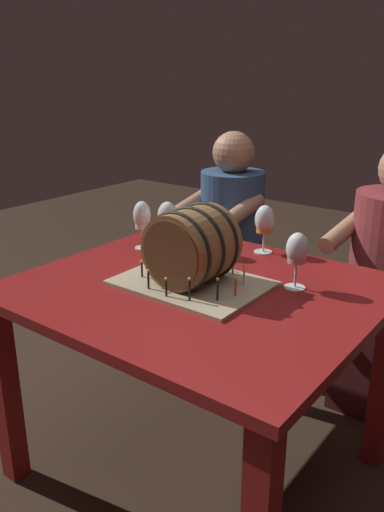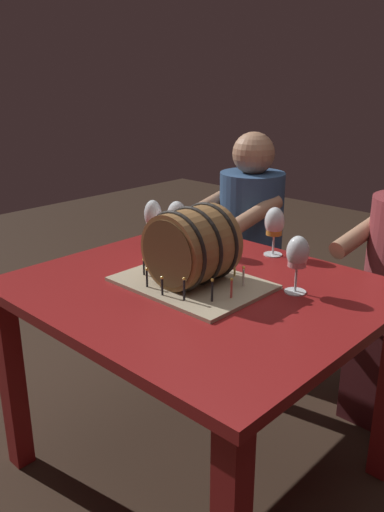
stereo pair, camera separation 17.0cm
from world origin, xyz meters
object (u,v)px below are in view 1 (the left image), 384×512
person_seated_left (230,260)px  barrel_cake (192,250)px  dining_table (199,316)px  wine_glass_empty (167,217)px  wine_glass_amber (264,222)px  wine_glass_red (201,225)px  wine_glass_rose (297,251)px  wine_glass_white (142,218)px

person_seated_left → barrel_cake: bearing=-65.1°
dining_table → wine_glass_empty: (-0.30, 0.19, 0.25)m
barrel_cake → wine_glass_amber: (0.02, 0.43, 0.00)m
wine_glass_red → wine_glass_rose: bearing=-11.9°
dining_table → person_seated_left: 0.89m
wine_glass_white → person_seated_left: person_seated_left is taller
barrel_cake → wine_glass_white: barrel_cake is taller
wine_glass_rose → wine_glass_empty: wine_glass_empty is taller
wine_glass_amber → person_seated_left: person_seated_left is taller
person_seated_left → wine_glass_red: bearing=-68.8°
wine_glass_red → wine_glass_amber: 0.24m
wine_glass_white → person_seated_left: size_ratio=0.17×
wine_glass_red → wine_glass_amber: bearing=40.5°
wine_glass_amber → person_seated_left: bearing=136.2°
wine_glass_rose → wine_glass_red: bearing=168.1°
dining_table → wine_glass_empty: wine_glass_empty is taller
wine_glass_amber → wine_glass_rose: 0.37m
wine_glass_red → wine_glass_amber: size_ratio=0.91×
wine_glass_rose → wine_glass_empty: 0.56m
wine_glass_empty → person_seated_left: person_seated_left is taller
wine_glass_amber → wine_glass_empty: 0.37m
barrel_cake → wine_glass_empty: 0.34m
wine_glass_amber → person_seated_left: (-0.39, 0.37, -0.35)m
person_seated_left → wine_glass_white: bearing=-91.3°
wine_glass_white → person_seated_left: (0.01, 0.62, -0.35)m
barrel_cake → wine_glass_white: size_ratio=2.48×
dining_table → wine_glass_rose: (0.26, 0.17, 0.24)m
dining_table → wine_glass_rose: 0.39m
barrel_cake → wine_glass_red: 0.32m
dining_table → barrel_cake: (-0.02, -0.01, 0.23)m
dining_table → wine_glass_empty: bearing=146.6°
barrel_cake → person_seated_left: (-0.37, 0.80, -0.34)m
wine_glass_white → person_seated_left: bearing=88.7°
wine_glass_rose → wine_glass_amber: bearing=136.7°
wine_glass_white → barrel_cake: bearing=-25.5°
wine_glass_amber → wine_glass_rose: size_ratio=1.00×
dining_table → person_seated_left: bearing=116.4°
wine_glass_amber → wine_glass_red: bearing=-139.5°
person_seated_left → wine_glass_rose: bearing=-43.6°
dining_table → wine_glass_red: size_ratio=6.63×
wine_glass_amber → wine_glass_white: bearing=-148.5°
wine_glass_empty → wine_glass_white: (-0.11, -0.02, -0.02)m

